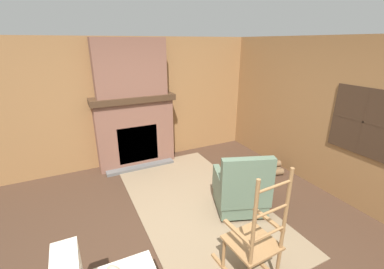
% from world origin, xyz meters
% --- Properties ---
extents(ground_plane, '(14.00, 14.00, 0.00)m').
position_xyz_m(ground_plane, '(0.00, 0.00, 0.00)').
color(ground_plane, '#3D281C').
extents(wood_panel_wall_left, '(0.06, 5.68, 2.45)m').
position_xyz_m(wood_panel_wall_left, '(-2.57, 0.00, 1.22)').
color(wood_panel_wall_left, olive).
rests_on(wood_panel_wall_left, ground).
extents(wood_panel_wall_back, '(5.68, 0.09, 2.45)m').
position_xyz_m(wood_panel_wall_back, '(0.01, 2.57, 1.23)').
color(wood_panel_wall_back, olive).
rests_on(wood_panel_wall_back, ground).
extents(fireplace_hearth, '(0.55, 1.57, 1.40)m').
position_xyz_m(fireplace_hearth, '(-2.35, 0.00, 0.69)').
color(fireplace_hearth, brown).
rests_on(fireplace_hearth, ground).
extents(chimney_breast, '(0.30, 1.29, 1.03)m').
position_xyz_m(chimney_breast, '(-2.37, 0.00, 1.91)').
color(chimney_breast, brown).
rests_on(chimney_breast, fireplace_hearth).
extents(area_rug, '(3.32, 1.77, 0.01)m').
position_xyz_m(area_rug, '(-0.62, 0.45, 0.01)').
color(area_rug, '#7A664C').
rests_on(area_rug, ground).
extents(armchair, '(0.84, 0.88, 0.96)m').
position_xyz_m(armchair, '(-0.14, 0.92, 0.35)').
color(armchair, '#516651').
rests_on(armchair, ground).
extents(rocking_chair, '(0.82, 0.49, 1.32)m').
position_xyz_m(rocking_chair, '(0.83, 0.37, 0.43)').
color(rocking_chair, olive).
rests_on(rocking_chair, ground).
extents(firewood_stack, '(0.46, 0.50, 0.23)m').
position_xyz_m(firewood_stack, '(-0.88, 2.15, 0.09)').
color(firewood_stack, brown).
rests_on(firewood_stack, ground).
extents(oil_lamp_vase, '(0.12, 0.12, 0.31)m').
position_xyz_m(oil_lamp_vase, '(-2.40, -0.33, 1.51)').
color(oil_lamp_vase, '#B24C42').
rests_on(oil_lamp_vase, fireplace_hearth).
extents(storage_case, '(0.14, 0.24, 0.13)m').
position_xyz_m(storage_case, '(-2.40, 0.26, 1.46)').
color(storage_case, gray).
rests_on(storage_case, fireplace_hearth).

